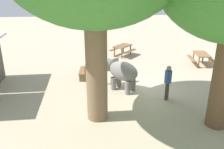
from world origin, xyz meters
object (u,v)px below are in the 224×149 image
elephant (120,71)px  picnic_table_far (201,56)px  picnic_table_near (123,48)px  wooden_bench (84,70)px  person_handler (168,80)px

elephant → picnic_table_far: 6.67m
elephant → picnic_table_near: elephant is taller
elephant → wooden_bench: bearing=0.9°
elephant → picnic_table_far: elephant is taller
elephant → wooden_bench: size_ratio=1.41×
person_handler → picnic_table_far: bearing=-97.1°
elephant → picnic_table_near: 6.02m
elephant → picnic_table_near: bearing=-55.0°
wooden_bench → picnic_table_far: 7.73m
elephant → picnic_table_far: (3.19, -5.84, -0.37)m
picnic_table_near → picnic_table_far: (-2.72, -4.77, 0.00)m
person_handler → picnic_table_near: bearing=-49.7°
picnic_table_near → picnic_table_far: bearing=-77.9°
person_handler → picnic_table_far: person_handler is taller
person_handler → picnic_table_near: person_handler is taller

